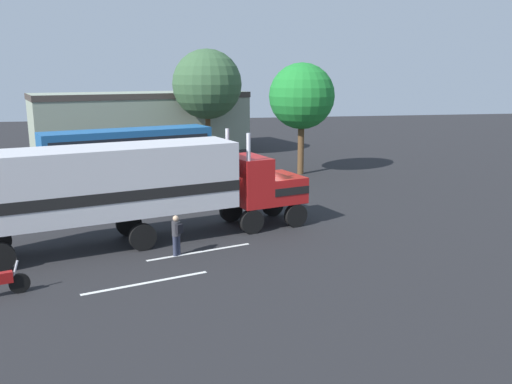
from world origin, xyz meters
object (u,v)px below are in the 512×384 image
(parked_bus, at_px, (128,150))
(tree_center, at_px, (207,84))
(person_bystander, at_px, (177,234))
(tree_left, at_px, (302,96))
(semi_truck, at_px, (136,184))

(parked_bus, bearing_deg, tree_center, 57.41)
(tree_center, bearing_deg, parked_bus, -122.59)
(person_bystander, bearing_deg, tree_left, 59.07)
(parked_bus, bearing_deg, tree_left, 0.03)
(person_bystander, bearing_deg, tree_center, 81.25)
(parked_bus, relative_size, tree_center, 1.25)
(semi_truck, distance_m, person_bystander, 3.02)
(parked_bus, xyz_separation_m, tree_center, (6.33, 9.91, 4.00))
(semi_truck, xyz_separation_m, tree_center, (5.48, 23.62, 3.54))
(semi_truck, distance_m, tree_center, 24.50)
(parked_bus, distance_m, tree_center, 12.42)
(semi_truck, relative_size, person_bystander, 8.75)
(semi_truck, relative_size, tree_center, 1.58)
(person_bystander, height_order, tree_left, tree_left)
(person_bystander, xyz_separation_m, parked_bus, (-2.38, 15.75, 1.17))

